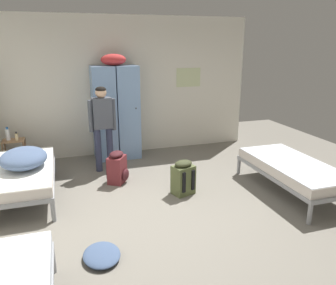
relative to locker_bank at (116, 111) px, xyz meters
The scene contains 13 objects.
ground_plane 2.83m from the locker_bank, 82.70° to the right, with size 9.34×9.34×0.00m, color slate.
room_backdrop 1.67m from the locker_bank, 129.45° to the right, with size 5.23×5.90×2.80m.
locker_bank is the anchor object (origin of this frame).
shelf_unit 2.02m from the locker_bank, behind, with size 0.38×0.30×0.57m.
bed_right 3.48m from the locker_bank, 46.97° to the right, with size 0.90×1.90×0.49m.
bed_left_rear 2.26m from the locker_bank, 139.73° to the right, with size 0.90×1.90×0.49m.
bedding_heap 2.19m from the locker_bank, 138.88° to the right, with size 0.67×0.87×0.27m.
person_traveler 0.76m from the locker_bank, 117.52° to the right, with size 0.49×0.23×1.55m.
water_bottle 2.02m from the locker_bank, behind, with size 0.07×0.07×0.24m.
lotion_bottle 1.88m from the locker_bank, behind, with size 0.06×0.06×0.16m.
backpack_maroon 1.51m from the locker_bank, 99.46° to the right, with size 0.41×0.40×0.55m.
backpack_olive 2.27m from the locker_bank, 71.81° to the right, with size 0.38×0.39×0.55m.
clothes_pile_denim 3.54m from the locker_bank, 102.61° to the right, with size 0.41×0.51×0.09m.
Camera 1 is at (-1.36, -3.91, 2.28)m, focal length 35.68 mm.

